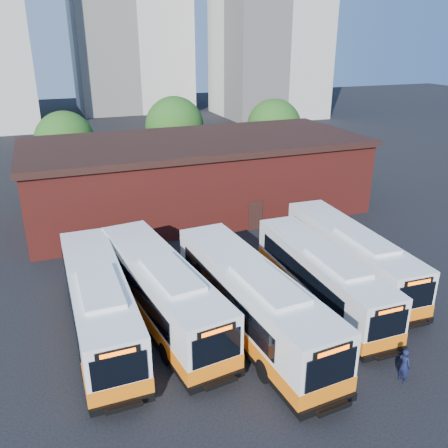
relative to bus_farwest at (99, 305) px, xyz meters
name	(u,v)px	position (x,y,z in m)	size (l,w,h in m)	color
ground	(313,330)	(10.47, -3.86, -1.62)	(220.00, 220.00, 0.00)	black
bus_farwest	(99,305)	(0.00, 0.00, 0.00)	(2.85, 13.12, 3.56)	white
bus_west	(162,293)	(3.30, 0.00, 0.03)	(4.45, 13.52, 3.63)	white
bus_midwest	(251,303)	(7.36, -2.75, 0.09)	(3.85, 13.97, 3.76)	white
bus_mideast	(321,278)	(12.34, -1.46, -0.10)	(2.72, 12.32, 3.34)	white
bus_east	(350,257)	(15.50, 0.29, -0.04)	(3.14, 12.85, 3.47)	white
transit_worker	(404,365)	(12.15, -8.79, -0.76)	(0.62, 0.41, 1.71)	black
depot_building	(196,175)	(10.47, 16.14, 1.64)	(28.60, 12.60, 6.40)	maroon
tree_west	(65,141)	(0.47, 28.14, 3.03)	(6.00, 6.00, 7.65)	#382314
tree_mid	(175,126)	(12.47, 30.14, 3.46)	(6.56, 6.56, 8.36)	#382314
tree_east	(274,126)	(23.47, 27.14, 3.21)	(6.24, 6.24, 7.96)	#382314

